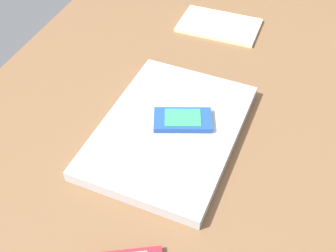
# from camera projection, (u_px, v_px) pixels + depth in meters

# --- Properties ---
(desk_surface) EXTENTS (1.20, 0.80, 0.03)m
(desk_surface) POSITION_uv_depth(u_px,v_px,m) (179.00, 122.00, 0.80)
(desk_surface) COLOR brown
(desk_surface) RESTS_ON ground
(laptop_closed) EXTENTS (0.33, 0.24, 0.02)m
(laptop_closed) POSITION_uv_depth(u_px,v_px,m) (168.00, 130.00, 0.75)
(laptop_closed) COLOR #B7BABC
(laptop_closed) RESTS_ON desk_surface
(cell_phone_on_laptop) EXTENTS (0.09, 0.11, 0.01)m
(cell_phone_on_laptop) POSITION_uv_depth(u_px,v_px,m) (183.00, 120.00, 0.74)
(cell_phone_on_laptop) COLOR #1E479E
(cell_phone_on_laptop) RESTS_ON laptop_closed
(notepad) EXTENTS (0.12, 0.18, 0.01)m
(notepad) POSITION_uv_depth(u_px,v_px,m) (219.00, 25.00, 0.99)
(notepad) COLOR #F2EDB2
(notepad) RESTS_ON desk_surface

